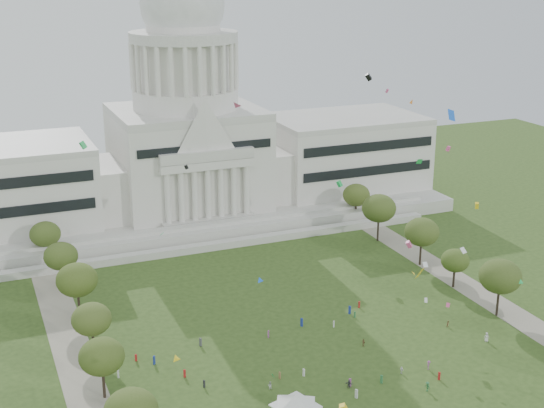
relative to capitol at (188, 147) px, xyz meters
The scene contains 25 objects.
ground 115.76m from the capitol, 90.00° to the right, with size 400.00×400.00×0.00m, color #30471A.
capitol is the anchor object (origin of this frame).
path_left 98.93m from the capitol, 119.87° to the right, with size 8.00×160.00×0.04m, color gray.
path_right 98.93m from the capitol, 60.13° to the right, with size 8.00×160.00×0.04m, color gray.
row_tree_l_2 107.19m from the capitol, 115.07° to the right, with size 8.42×8.42×11.97m.
row_tree_r_2 106.56m from the capitol, 65.33° to the right, with size 9.55×9.55×13.58m.
row_tree_l_3 92.14m from the capitol, 118.96° to the right, with size 8.12×8.12×11.55m.
row_tree_r_3 91.98m from the capitol, 60.70° to the right, with size 7.01×7.01×9.98m.
row_tree_l_4 76.50m from the capitol, 125.78° to the right, with size 9.29×9.29×13.21m.
row_tree_r_4 78.81m from the capitol, 54.84° to the right, with size 9.19×9.19×13.06m.
row_tree_l_5 63.64m from the capitol, 136.72° to the right, with size 8.33×8.33×11.85m.
row_tree_r_5 62.67m from the capitol, 44.94° to the right, with size 9.82×9.82×13.96m.
row_tree_l_6 54.69m from the capitol, 152.45° to the right, with size 8.19×8.19×11.64m.
row_tree_r_6 54.32m from the capitol, 28.99° to the right, with size 8.42×8.42×11.97m.
event_tent 119.02m from the capitol, 97.51° to the right, with size 12.02×12.02×5.31m.
person_0 112.90m from the capitol, 72.06° to the right, with size 1.01×0.65×2.06m, color silver.
person_2 103.72m from the capitol, 72.48° to the right, with size 0.74×0.46×1.53m, color olive.
person_3 119.80m from the capitol, 84.42° to the right, with size 1.28×0.66×1.98m, color #33723F.
person_4 112.47m from the capitol, 84.57° to the right, with size 0.89×0.49×1.52m, color silver.
person_5 112.78m from the capitol, 90.83° to the right, with size 1.53×0.61×1.65m, color #4C4C51.
person_8 108.68m from the capitol, 98.43° to the right, with size 0.78×0.48×1.60m, color silver.
person_9 113.81m from the capitol, 81.64° to the right, with size 1.22×0.63×1.89m, color #994C8C.
person_10 100.06m from the capitol, 84.75° to the right, with size 0.96×0.53×1.64m, color olive.
distant_crowd 100.84m from the capitol, 97.44° to the right, with size 58.76×36.99×1.94m.
kite_swarm 102.88m from the capitol, 88.66° to the right, with size 84.85×103.25×57.79m.
Camera 1 is at (-63.15, -107.96, 77.05)m, focal length 50.00 mm.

